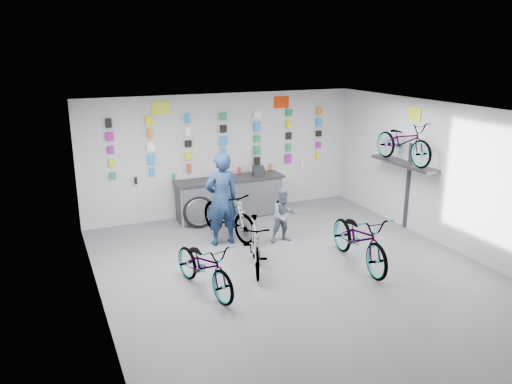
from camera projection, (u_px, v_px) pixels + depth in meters
name	position (u px, v px, depth m)	size (l,w,h in m)	color
floor	(298.00, 274.00, 9.32)	(8.00, 8.00, 0.00)	#525257
ceiling	(302.00, 113.00, 8.48)	(8.00, 8.00, 0.00)	white
wall_back	(223.00, 154.00, 12.41)	(7.00, 7.00, 0.00)	silver
wall_front	(478.00, 295.00, 5.38)	(7.00, 7.00, 0.00)	silver
wall_left	(97.00, 224.00, 7.54)	(8.00, 8.00, 0.00)	silver
wall_right	(450.00, 177.00, 10.25)	(8.00, 8.00, 0.00)	silver
counter	(230.00, 198.00, 12.29)	(2.70, 0.66, 1.00)	black
merch_wall	(224.00, 142.00, 12.26)	(5.56, 0.08, 1.56)	#19783D
wall_bracket	(404.00, 167.00, 11.25)	(0.39, 1.90, 2.00)	#333338
sign_left	(161.00, 108.00, 11.47)	(0.42, 0.02, 0.30)	yellow
sign_right	(281.00, 102.00, 12.67)	(0.42, 0.02, 0.30)	red
sign_side	(414.00, 114.00, 10.98)	(0.02, 0.40, 0.30)	yellow
bike_left	(205.00, 266.00, 8.54)	(0.63, 1.80, 0.95)	gray
bike_center	(255.00, 245.00, 9.38)	(0.46, 1.63, 0.98)	gray
bike_right	(360.00, 238.00, 9.57)	(0.72, 2.06, 1.08)	gray
bike_service	(228.00, 214.00, 10.93)	(0.51, 1.82, 1.09)	gray
bike_wall	(404.00, 142.00, 11.05)	(0.63, 1.80, 0.95)	gray
clerk	(221.00, 199.00, 10.47)	(0.73, 0.48, 1.99)	#132745
customer	(284.00, 215.00, 10.68)	(0.59, 0.46, 1.21)	slate
spare_wheel	(199.00, 212.00, 11.64)	(0.77, 0.32, 0.75)	black
register	(258.00, 170.00, 12.42)	(0.28, 0.30, 0.22)	black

